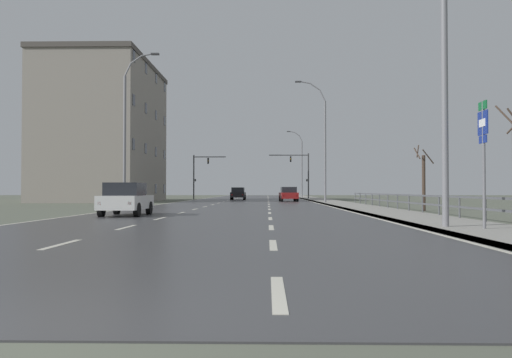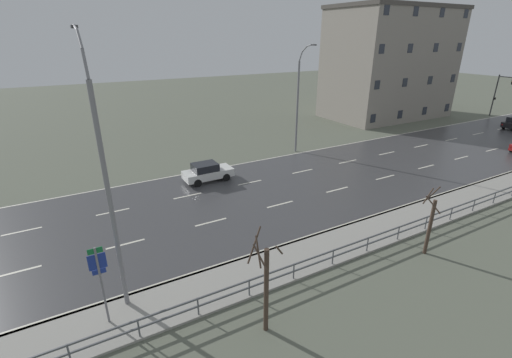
# 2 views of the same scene
# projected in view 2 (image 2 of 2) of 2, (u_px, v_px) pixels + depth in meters

# --- Properties ---
(ground_plane) EXTENTS (160.00, 160.00, 0.12)m
(ground_plane) POSITION_uv_depth(u_px,v_px,m) (456.00, 148.00, 38.50)
(ground_plane) COLOR #5B6051
(guardrail) EXTENTS (0.07, 35.16, 1.00)m
(guardrail) POSITION_uv_depth(u_px,v_px,m) (368.00, 242.00, 19.68)
(guardrail) COLOR #515459
(guardrail) RESTS_ON ground
(street_lamp_foreground) EXTENTS (2.78, 0.24, 11.81)m
(street_lamp_foreground) POSITION_uv_depth(u_px,v_px,m) (107.00, 188.00, 14.04)
(street_lamp_foreground) COLOR slate
(street_lamp_foreground) RESTS_ON ground
(street_lamp_left_bank) EXTENTS (2.46, 0.24, 10.70)m
(street_lamp_left_bank) POSITION_uv_depth(u_px,v_px,m) (298.00, 102.00, 35.27)
(street_lamp_left_bank) COLOR slate
(street_lamp_left_bank) RESTS_ON ground
(highway_sign) EXTENTS (0.09, 0.68, 3.79)m
(highway_sign) POSITION_uv_depth(u_px,v_px,m) (100.00, 277.00, 14.12)
(highway_sign) COLOR slate
(highway_sign) RESTS_ON ground
(traffic_signal_left) EXTENTS (4.50, 0.36, 6.05)m
(traffic_signal_left) POSITION_uv_depth(u_px,v_px,m) (501.00, 90.00, 51.93)
(traffic_signal_left) COLOR #38383A
(traffic_signal_left) RESTS_ON ground
(car_far_right) EXTENTS (1.87, 4.12, 1.57)m
(car_far_right) POSITION_uv_depth(u_px,v_px,m) (207.00, 172.00, 29.49)
(car_far_right) COLOR silver
(car_far_right) RESTS_ON ground
(brick_building) EXTENTS (10.48, 18.04, 15.22)m
(brick_building) POSITION_uv_depth(u_px,v_px,m) (390.00, 63.00, 51.00)
(brick_building) COLOR gray
(brick_building) RESTS_ON ground
(bare_tree_near) EXTENTS (1.40, 1.50, 4.58)m
(bare_tree_near) POSITION_uv_depth(u_px,v_px,m) (266.00, 286.00, 13.89)
(bare_tree_near) COLOR #423328
(bare_tree_near) RESTS_ON ground
(bare_tree_mid) EXTENTS (1.05, 1.06, 3.96)m
(bare_tree_mid) POSITION_uv_depth(u_px,v_px,m) (430.00, 224.00, 19.22)
(bare_tree_mid) COLOR #423328
(bare_tree_mid) RESTS_ON ground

